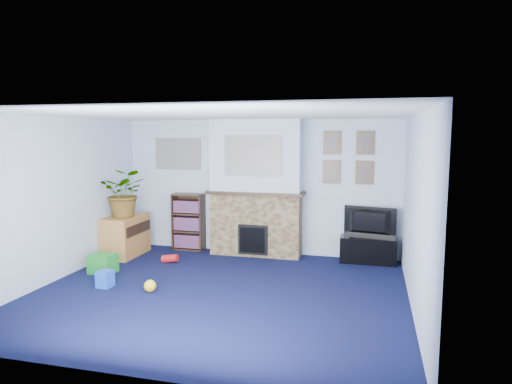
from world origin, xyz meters
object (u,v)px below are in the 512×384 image
(tv_stand, at_px, (368,249))
(sideboard, at_px, (125,236))
(television, at_px, (369,222))
(bookshelf, at_px, (189,223))

(tv_stand, xyz_separation_m, sideboard, (-4.19, -0.59, 0.12))
(television, distance_m, sideboard, 4.25)
(television, distance_m, bookshelf, 3.26)
(tv_stand, xyz_separation_m, bookshelf, (-3.26, 0.08, 0.28))
(television, xyz_separation_m, bookshelf, (-3.26, 0.06, -0.18))
(bookshelf, bearing_deg, television, -0.99)
(tv_stand, distance_m, television, 0.46)
(bookshelf, bearing_deg, tv_stand, -1.34)
(bookshelf, relative_size, sideboard, 1.15)
(television, relative_size, sideboard, 0.96)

